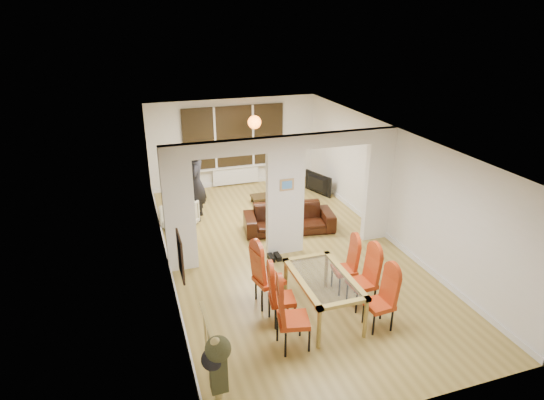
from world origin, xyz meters
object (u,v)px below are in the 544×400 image
sofa (289,218)px  bottle (270,190)px  person (196,183)px  television (315,184)px  dining_chair_ra (379,300)px  dining_table (323,296)px  dining_chair_rb (362,279)px  dining_chair_la (293,315)px  dining_chair_rc (345,266)px  armchair (180,215)px  dining_chair_lc (269,276)px  coffee_table (269,199)px  bowl (276,194)px  dining_chair_lb (282,295)px

sofa → bottle: bearing=94.8°
person → television: size_ratio=1.84×
dining_chair_ra → dining_table: bearing=136.2°
dining_chair_rb → bottle: dining_chair_rb is taller
dining_chair_rb → dining_chair_ra: bearing=-96.2°
dining_chair_la → dining_chair_rc: (1.45, 1.17, -0.08)m
dining_chair_rc → television: bearing=79.0°
sofa → armchair: armchair is taller
dining_chair_la → armchair: (-1.10, 4.87, -0.26)m
dining_chair_rb → armchair: (-2.62, 4.24, -0.21)m
bottle → dining_chair_rb: bearing=-89.6°
dining_chair_lc → dining_chair_rc: bearing=-13.6°
dining_chair_la → coffee_table: (1.43, 5.70, -0.47)m
dining_chair_ra → television: size_ratio=1.00×
dining_chair_lc → bowl: dining_chair_lc is taller
dining_chair_rc → armchair: 4.50m
dining_table → bottle: 5.18m
dining_table → dining_chair_la: dining_chair_la is taller
dining_chair_lc → sofa: dining_chair_lc is taller
dining_chair_rb → sofa: bearing=88.8°
dining_chair_lc → coffee_table: (1.44, 4.49, -0.46)m
dining_chair_rc → sofa: size_ratio=0.48×
dining_chair_lc → sofa: size_ratio=0.54×
dining_chair_rc → television: size_ratio=0.98×
dining_chair_ra → dining_chair_rb: size_ratio=0.96×
dining_chair_rb → coffee_table: dining_chair_rb is taller
television → dining_chair_la: bearing=134.1°
coffee_table → bowl: bearing=-6.5°
dining_chair_ra → bottle: size_ratio=4.12×
dining_chair_lc → bowl: bearing=57.3°
dining_chair_lc → sofa: 3.04m
dining_chair_lb → bottle: (1.45, 5.08, -0.18)m
dining_table → coffee_table: size_ratio=1.68×
dining_chair_lb → person: (-0.64, 4.61, 0.44)m
dining_chair_lb → sofa: (1.32, 3.25, -0.21)m
person → television: 3.62m
dining_chair_lb → dining_chair_la: bearing=-85.2°
person → coffee_table: person is taller
armchair → sofa: bearing=16.9°
coffee_table → dining_chair_rc: bearing=-89.7°
bowl → sofa: bearing=-99.0°
dining_chair_lc → dining_chair_rc: size_ratio=1.13×
dining_chair_rb → person: bearing=110.7°
coffee_table → bottle: bearing=27.5°
person → armchair: bearing=-37.1°
bowl → bottle: bearing=161.2°
dining_chair_lb → armchair: dining_chair_lb is taller
bottle → bowl: bottle is taller
dining_chair_lb → dining_chair_ra: 1.59m
dining_chair_rc → dining_table: bearing=-134.1°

